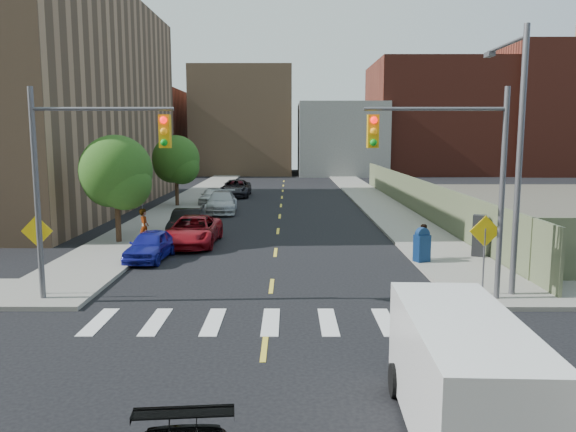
{
  "coord_description": "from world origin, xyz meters",
  "views": [
    {
      "loc": [
        0.64,
        -11.97,
        5.45
      ],
      "look_at": [
        0.59,
        12.2,
        2.0
      ],
      "focal_mm": 35.0,
      "sensor_mm": 36.0,
      "label": 1
    }
  ],
  "objects_px": {
    "payphone": "(479,236)",
    "mailbox": "(422,245)",
    "parked_car_white": "(212,196)",
    "parked_car_blue": "(150,245)",
    "parked_car_silver": "(221,202)",
    "pedestrian_west": "(144,228)",
    "parked_car_grey": "(236,188)",
    "parked_car_red": "(193,231)",
    "parked_car_maroon": "(237,188)",
    "parked_car_black": "(187,223)",
    "cargo_van": "(460,372)",
    "pedestrian_east": "(422,241)"
  },
  "relations": [
    {
      "from": "parked_car_white",
      "to": "parked_car_red",
      "type": "bearing_deg",
      "value": -80.93
    },
    {
      "from": "parked_car_silver",
      "to": "pedestrian_west",
      "type": "bearing_deg",
      "value": -102.29
    },
    {
      "from": "parked_car_maroon",
      "to": "parked_car_black",
      "type": "bearing_deg",
      "value": -88.07
    },
    {
      "from": "parked_car_maroon",
      "to": "cargo_van",
      "type": "distance_m",
      "value": 43.37
    },
    {
      "from": "parked_car_white",
      "to": "mailbox",
      "type": "height_order",
      "value": "mailbox"
    },
    {
      "from": "payphone",
      "to": "cargo_van",
      "type": "bearing_deg",
      "value": -86.04
    },
    {
      "from": "parked_car_red",
      "to": "mailbox",
      "type": "distance_m",
      "value": 11.37
    },
    {
      "from": "parked_car_black",
      "to": "parked_car_blue",
      "type": "bearing_deg",
      "value": -95.51
    },
    {
      "from": "parked_car_grey",
      "to": "cargo_van",
      "type": "xyz_separation_m",
      "value": [
        7.97,
        -40.93,
        0.43
      ]
    },
    {
      "from": "parked_car_black",
      "to": "parked_car_red",
      "type": "xyz_separation_m",
      "value": [
        0.75,
        -2.59,
        0.0
      ]
    },
    {
      "from": "pedestrian_east",
      "to": "parked_car_white",
      "type": "bearing_deg",
      "value": -68.73
    },
    {
      "from": "cargo_van",
      "to": "payphone",
      "type": "distance_m",
      "value": 15.71
    },
    {
      "from": "parked_car_white",
      "to": "mailbox",
      "type": "bearing_deg",
      "value": -56.23
    },
    {
      "from": "parked_car_red",
      "to": "parked_car_maroon",
      "type": "distance_m",
      "value": 24.57
    },
    {
      "from": "pedestrian_west",
      "to": "parked_car_white",
      "type": "bearing_deg",
      "value": -17.97
    },
    {
      "from": "parked_car_silver",
      "to": "parked_car_grey",
      "type": "relative_size",
      "value": 0.96
    },
    {
      "from": "parked_car_blue",
      "to": "payphone",
      "type": "height_order",
      "value": "payphone"
    },
    {
      "from": "parked_car_white",
      "to": "cargo_van",
      "type": "xyz_separation_m",
      "value": [
        9.27,
        -34.9,
        0.5
      ]
    },
    {
      "from": "pedestrian_west",
      "to": "parked_car_maroon",
      "type": "bearing_deg",
      "value": -20.09
    },
    {
      "from": "parked_car_black",
      "to": "parked_car_silver",
      "type": "distance_m",
      "value": 9.43
    },
    {
      "from": "parked_car_blue",
      "to": "parked_car_silver",
      "type": "distance_m",
      "value": 15.45
    },
    {
      "from": "payphone",
      "to": "parked_car_red",
      "type": "bearing_deg",
      "value": -170.12
    },
    {
      "from": "mailbox",
      "to": "payphone",
      "type": "bearing_deg",
      "value": -1.71
    },
    {
      "from": "parked_car_red",
      "to": "payphone",
      "type": "relative_size",
      "value": 2.84
    },
    {
      "from": "parked_car_blue",
      "to": "parked_car_black",
      "type": "height_order",
      "value": "parked_car_black"
    },
    {
      "from": "parked_car_white",
      "to": "pedestrian_west",
      "type": "height_order",
      "value": "pedestrian_west"
    },
    {
      "from": "parked_car_maroon",
      "to": "parked_car_white",
      "type": "bearing_deg",
      "value": -95.67
    },
    {
      "from": "parked_car_blue",
      "to": "parked_car_silver",
      "type": "relative_size",
      "value": 0.74
    },
    {
      "from": "mailbox",
      "to": "pedestrian_east",
      "type": "distance_m",
      "value": 0.59
    },
    {
      "from": "parked_car_white",
      "to": "payphone",
      "type": "height_order",
      "value": "payphone"
    },
    {
      "from": "parked_car_white",
      "to": "pedestrian_east",
      "type": "relative_size",
      "value": 2.68
    },
    {
      "from": "parked_car_red",
      "to": "pedestrian_west",
      "type": "xyz_separation_m",
      "value": [
        -2.1,
        -1.29,
        0.36
      ]
    },
    {
      "from": "pedestrian_east",
      "to": "parked_car_red",
      "type": "bearing_deg",
      "value": -28.35
    },
    {
      "from": "parked_car_blue",
      "to": "payphone",
      "type": "relative_size",
      "value": 2.08
    },
    {
      "from": "payphone",
      "to": "pedestrian_east",
      "type": "bearing_deg",
      "value": -145.37
    },
    {
      "from": "parked_car_white",
      "to": "parked_car_maroon",
      "type": "bearing_deg",
      "value": 85.11
    },
    {
      "from": "parked_car_black",
      "to": "parked_car_white",
      "type": "height_order",
      "value": "parked_car_black"
    },
    {
      "from": "parked_car_silver",
      "to": "parked_car_white",
      "type": "bearing_deg",
      "value": 101.69
    },
    {
      "from": "cargo_van",
      "to": "payphone",
      "type": "xyz_separation_m",
      "value": [
        5.31,
        14.79,
        -0.12
      ]
    },
    {
      "from": "parked_car_black",
      "to": "pedestrian_east",
      "type": "xyz_separation_m",
      "value": [
        11.4,
        -6.36,
        0.18
      ]
    },
    {
      "from": "parked_car_silver",
      "to": "parked_car_grey",
      "type": "height_order",
      "value": "parked_car_grey"
    },
    {
      "from": "payphone",
      "to": "mailbox",
      "type": "bearing_deg",
      "value": -135.03
    },
    {
      "from": "parked_car_grey",
      "to": "parked_car_red",
      "type": "bearing_deg",
      "value": -89.76
    },
    {
      "from": "parked_car_blue",
      "to": "mailbox",
      "type": "distance_m",
      "value": 11.84
    },
    {
      "from": "parked_car_maroon",
      "to": "payphone",
      "type": "height_order",
      "value": "payphone"
    },
    {
      "from": "parked_car_red",
      "to": "pedestrian_east",
      "type": "height_order",
      "value": "pedestrian_east"
    },
    {
      "from": "cargo_van",
      "to": "pedestrian_east",
      "type": "relative_size",
      "value": 3.31
    },
    {
      "from": "cargo_van",
      "to": "mailbox",
      "type": "xyz_separation_m",
      "value": [
        2.53,
        13.71,
        -0.33
      ]
    },
    {
      "from": "parked_car_silver",
      "to": "cargo_van",
      "type": "relative_size",
      "value": 1.04
    },
    {
      "from": "pedestrian_west",
      "to": "mailbox",
      "type": "bearing_deg",
      "value": -119.1
    }
  ]
}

